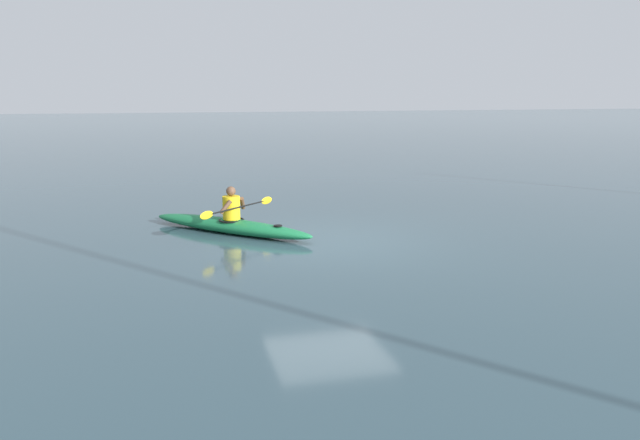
{
  "coord_description": "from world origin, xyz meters",
  "views": [
    {
      "loc": [
        3.44,
        12.49,
        3.11
      ],
      "look_at": [
        1.19,
        3.85,
        1.29
      ],
      "focal_mm": 35.91,
      "sensor_mm": 36.0,
      "label": 1
    }
  ],
  "objects": [
    {
      "name": "kayaker",
      "position": [
        1.83,
        -1.34,
        0.61
      ],
      "size": [
        1.81,
        1.75,
        0.73
      ],
      "color": "yellow",
      "rests_on": "kayak"
    },
    {
      "name": "ground_plane",
      "position": [
        0.0,
        0.0,
        0.0
      ],
      "size": [
        160.0,
        160.0,
        0.0
      ],
      "primitive_type": "plane",
      "color": "#334C56"
    },
    {
      "name": "kayak",
      "position": [
        1.88,
        -1.39,
        0.16
      ],
      "size": [
        3.45,
        3.54,
        0.31
      ],
      "color": "#19723F",
      "rests_on": "ground"
    }
  ]
}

